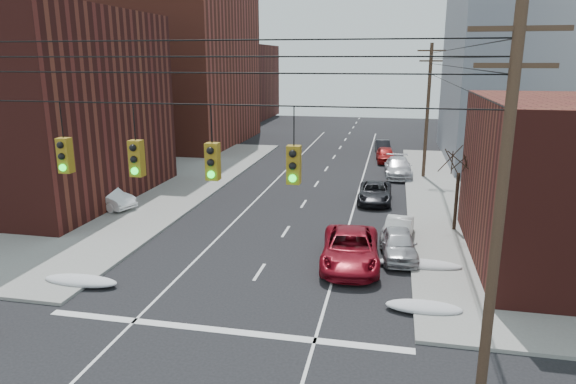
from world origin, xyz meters
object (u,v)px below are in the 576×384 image
at_px(parked_car_e, 386,155).
at_px(lot_car_d, 133,165).
at_px(lot_car_c, 60,190).
at_px(parked_car_d, 398,167).
at_px(parked_car_b, 398,231).
at_px(lot_car_b, 131,169).
at_px(lot_car_a, 105,197).
at_px(red_pickup, 350,249).
at_px(parked_car_a, 398,244).
at_px(parked_car_c, 375,193).
at_px(parked_car_f, 383,147).

xyz_separation_m(parked_car_e, lot_car_d, (-21.45, -9.93, 0.05)).
bearing_deg(lot_car_c, parked_car_d, -51.14).
relative_size(parked_car_b, lot_car_b, 0.86).
xyz_separation_m(lot_car_a, lot_car_c, (-4.39, 1.51, -0.12)).
bearing_deg(red_pickup, lot_car_a, 155.95).
xyz_separation_m(parked_car_a, lot_car_a, (-19.10, 4.72, 0.15)).
distance_m(parked_car_b, parked_car_d, 16.52).
height_order(lot_car_c, lot_car_d, lot_car_d).
xyz_separation_m(lot_car_a, lot_car_d, (-3.54, 10.43, -0.11)).
bearing_deg(parked_car_b, lot_car_a, 179.19).
bearing_deg(red_pickup, lot_car_b, 138.70).
xyz_separation_m(red_pickup, lot_car_c, (-21.19, 7.65, -0.06)).
height_order(parked_car_b, parked_car_e, parked_car_e).
bearing_deg(lot_car_a, lot_car_c, 89.19).
height_order(parked_car_c, parked_car_e, parked_car_e).
bearing_deg(parked_car_c, parked_car_b, -79.02).
height_order(parked_car_a, lot_car_d, parked_car_a).
bearing_deg(parked_car_c, parked_car_e, 88.04).
height_order(parked_car_c, lot_car_c, lot_car_c).
bearing_deg(lot_car_d, lot_car_c, -163.42).
distance_m(parked_car_e, lot_car_a, 27.11).
distance_m(lot_car_a, lot_car_c, 4.65).
xyz_separation_m(parked_car_b, lot_car_d, (-22.64, 12.81, 0.13)).
bearing_deg(parked_car_c, lot_car_a, -162.59).
bearing_deg(lot_car_d, red_pickup, -107.15).
relative_size(lot_car_b, lot_car_c, 1.09).
height_order(parked_car_b, lot_car_d, lot_car_d).
bearing_deg(red_pickup, lot_car_d, 136.88).
height_order(parked_car_c, parked_car_f, parked_car_f).
height_order(parked_car_a, lot_car_c, parked_car_a).
distance_m(parked_car_a, lot_car_c, 24.30).
bearing_deg(parked_car_f, lot_car_a, -130.66).
relative_size(parked_car_d, parked_car_e, 1.28).
height_order(parked_car_d, lot_car_a, lot_car_a).
bearing_deg(lot_car_d, parked_car_d, -58.67).
relative_size(red_pickup, parked_car_c, 1.21).
xyz_separation_m(parked_car_d, lot_car_c, (-23.49, -12.63, -0.03)).
xyz_separation_m(lot_car_b, lot_car_c, (-1.46, -7.41, -0.03)).
xyz_separation_m(parked_car_c, parked_car_f, (0.00, 19.70, 0.00)).
bearing_deg(parked_car_a, parked_car_e, 86.90).
xyz_separation_m(parked_car_d, lot_car_a, (-19.10, -14.14, 0.09)).
bearing_deg(lot_car_c, lot_car_b, -0.57).
relative_size(parked_car_a, lot_car_b, 0.92).
distance_m(parked_car_e, lot_car_d, 23.64).
bearing_deg(parked_car_a, lot_car_c, 159.36).
relative_size(parked_car_e, lot_car_d, 1.16).
bearing_deg(parked_car_e, lot_car_b, -155.95).
xyz_separation_m(red_pickup, parked_car_f, (0.69, 31.45, -0.14)).
xyz_separation_m(parked_car_e, lot_car_b, (-20.84, -11.44, 0.07)).
bearing_deg(parked_car_d, parked_car_e, 97.86).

